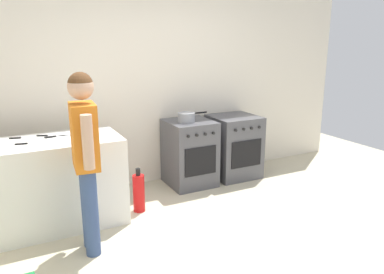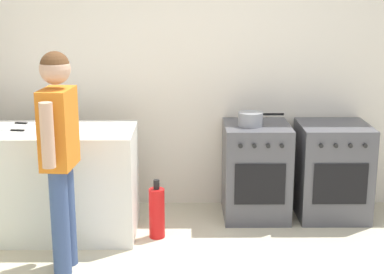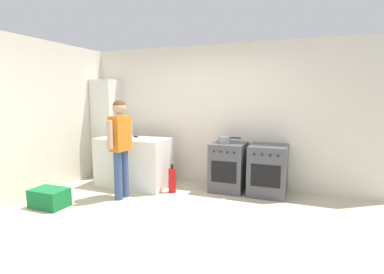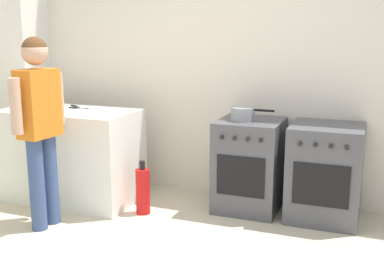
{
  "view_description": "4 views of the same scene",
  "coord_description": "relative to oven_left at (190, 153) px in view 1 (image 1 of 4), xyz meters",
  "views": [
    {
      "loc": [
        -1.75,
        -2.59,
        1.85
      ],
      "look_at": [
        0.01,
        0.84,
        0.85
      ],
      "focal_mm": 35.0,
      "sensor_mm": 36.0,
      "label": 1
    },
    {
      "loc": [
        -0.27,
        -3.46,
        2.01
      ],
      "look_at": [
        -0.23,
        0.75,
        0.95
      ],
      "focal_mm": 55.0,
      "sensor_mm": 36.0,
      "label": 2
    },
    {
      "loc": [
        1.65,
        -3.46,
        1.64
      ],
      "look_at": [
        -0.04,
        0.82,
        1.03
      ],
      "focal_mm": 28.0,
      "sensor_mm": 36.0,
      "label": 3
    },
    {
      "loc": [
        1.42,
        -2.63,
        1.65
      ],
      "look_at": [
        0.04,
        0.91,
        0.81
      ],
      "focal_mm": 45.0,
      "sensor_mm": 36.0,
      "label": 4
    }
  ],
  "objects": [
    {
      "name": "fire_extinguisher",
      "position": [
        -0.87,
        -0.48,
        -0.21
      ],
      "size": [
        0.13,
        0.13,
        0.5
      ],
      "color": "red",
      "rests_on": "ground"
    },
    {
      "name": "knife_bread",
      "position": [
        -1.68,
        -0.22,
        0.48
      ],
      "size": [
        0.33,
        0.17,
        0.01
      ],
      "color": "silver",
      "rests_on": "counter_unit"
    },
    {
      "name": "knife_utility",
      "position": [
        -1.65,
        -0.27,
        0.48
      ],
      "size": [
        0.25,
        0.06,
        0.01
      ],
      "color": "silver",
      "rests_on": "counter_unit"
    },
    {
      "name": "knife_paring",
      "position": [
        -2.0,
        -0.17,
        0.48
      ],
      "size": [
        0.21,
        0.07,
        0.01
      ],
      "color": "silver",
      "rests_on": "counter_unit"
    },
    {
      "name": "knife_carving",
      "position": [
        -2.08,
        -0.41,
        0.48
      ],
      "size": [
        0.33,
        0.08,
        0.01
      ],
      "color": "silver",
      "rests_on": "counter_unit"
    },
    {
      "name": "person",
      "position": [
        -1.52,
        -1.04,
        0.53
      ],
      "size": [
        0.23,
        0.57,
        1.6
      ],
      "color": "#384C7A",
      "rests_on": "ground"
    },
    {
      "name": "oven_left",
      "position": [
        0.0,
        0.0,
        0.0
      ],
      "size": [
        0.58,
        0.62,
        0.85
      ],
      "color": "#4C4C51",
      "rests_on": "ground"
    },
    {
      "name": "pot",
      "position": [
        -0.06,
        -0.04,
        0.48
      ],
      "size": [
        0.4,
        0.22,
        0.12
      ],
      "color": "gray",
      "rests_on": "oven_left"
    },
    {
      "name": "oven_right",
      "position": [
        0.69,
        0.0,
        0.0
      ],
      "size": [
        0.61,
        0.62,
        0.85
      ],
      "color": "#4C4C51",
      "rests_on": "ground"
    },
    {
      "name": "counter_unit",
      "position": [
        -1.7,
        -0.38,
        0.02
      ],
      "size": [
        1.3,
        0.7,
        0.9
      ],
      "primitive_type": "cube",
      "color": "silver",
      "rests_on": "ground"
    },
    {
      "name": "back_wall",
      "position": [
        -0.35,
        0.37,
        0.87
      ],
      "size": [
        6.0,
        0.1,
        2.6
      ],
      "primitive_type": "cube",
      "color": "silver",
      "rests_on": "ground"
    },
    {
      "name": "ground_plane",
      "position": [
        -0.35,
        -1.58,
        -0.43
      ],
      "size": [
        8.0,
        8.0,
        0.0
      ],
      "primitive_type": "plane",
      "color": "beige"
    }
  ]
}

